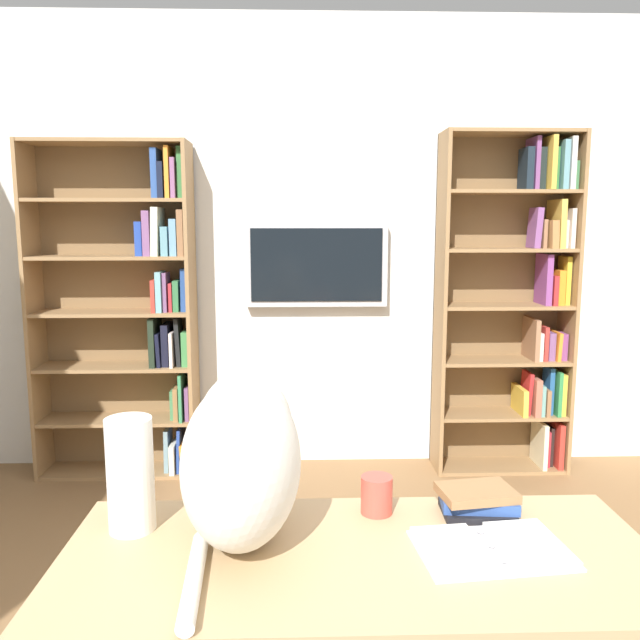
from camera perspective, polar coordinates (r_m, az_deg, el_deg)
wall_back at (r=3.90m, az=-0.89°, el=6.58°), size 4.52×0.06×2.70m
bookshelf_left at (r=3.98m, az=17.40°, el=1.57°), size 0.79×0.28×2.01m
bookshelf_right at (r=3.89m, az=-16.42°, el=1.00°), size 0.93×0.28×1.95m
wall_mounted_tv at (r=3.83m, az=-0.32°, el=4.98°), size 0.85×0.07×0.50m
desk at (r=1.56m, az=3.60°, el=-24.74°), size 1.34×0.57×0.77m
cat at (r=1.53m, az=-6.94°, el=-11.49°), size 0.27×0.60×0.39m
open_binder at (r=1.56m, az=15.09°, el=-19.10°), size 0.35×0.25×0.02m
paper_towel_roll at (r=1.61m, az=-16.62°, el=-13.11°), size 0.11×0.11×0.27m
coffee_mug at (r=1.67m, az=5.09°, el=-15.32°), size 0.08×0.08×0.10m
desk_book_stack at (r=1.71m, az=13.92°, el=-15.47°), size 0.20×0.15×0.07m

